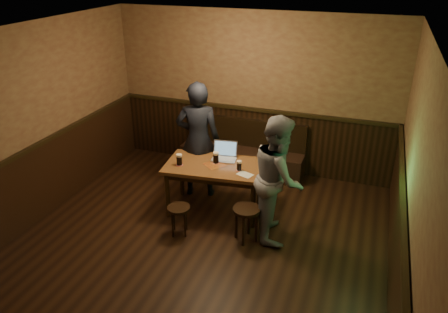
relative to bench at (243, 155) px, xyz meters
The scene contains 12 objects.
room 2.68m from the bench, 87.85° to the right, with size 5.04×6.04×2.84m.
bench is the anchor object (origin of this frame).
pub_table 1.45m from the bench, 90.00° to the right, with size 1.53×0.99×0.78m.
stool_left 2.18m from the bench, 96.60° to the right, with size 0.42×0.42×0.43m.
stool_right 2.11m from the bench, 71.17° to the right, with size 0.38×0.38×0.51m.
pint_left 1.75m from the bench, 107.09° to the right, with size 0.11×0.11×0.17m.
pint_mid 1.45m from the bench, 90.13° to the right, with size 0.11×0.11×0.18m.
pint_right 1.60m from the bench, 74.78° to the right, with size 0.10×0.10×0.15m.
laptop 1.27m from the bench, 86.83° to the right, with size 0.40×0.34×0.26m.
menu 1.71m from the bench, 71.61° to the right, with size 0.22×0.15×0.00m, color silver.
person_suit 1.26m from the bench, 113.16° to the right, with size 0.69×0.45×1.90m, color black.
person_grey 2.05m from the bench, 58.80° to the right, with size 0.85×0.67×1.76m, color gray.
Camera 1 is at (1.99, -4.07, 3.63)m, focal length 35.00 mm.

